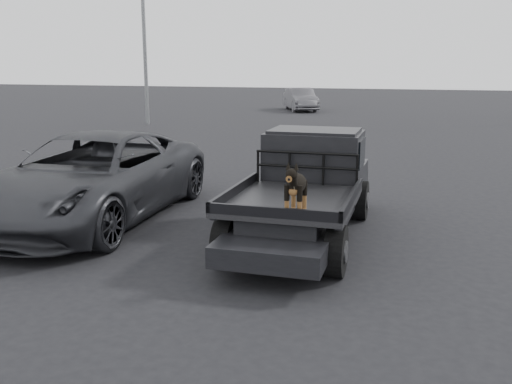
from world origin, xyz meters
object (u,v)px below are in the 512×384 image
(parked_suv, at_px, (91,177))
(distant_car_a, at_px, (301,99))
(dog, at_px, (296,188))
(flatbed_ute, at_px, (303,212))

(parked_suv, xyz_separation_m, distant_car_a, (-1.47, 26.46, -0.13))
(dog, bearing_deg, parked_suv, 157.39)
(dog, xyz_separation_m, distant_car_a, (-5.92, 28.31, -0.58))
(dog, relative_size, parked_suv, 0.12)
(parked_suv, bearing_deg, dog, -24.29)
(flatbed_ute, distance_m, parked_suv, 4.20)
(parked_suv, relative_size, distant_car_a, 1.40)
(flatbed_ute, relative_size, parked_suv, 0.90)
(flatbed_ute, bearing_deg, distant_car_a, 102.05)
(flatbed_ute, xyz_separation_m, dog, (0.26, -1.83, 0.83))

